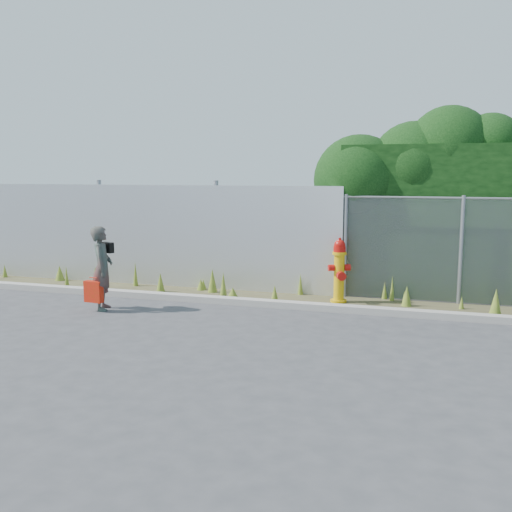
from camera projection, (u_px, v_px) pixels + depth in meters
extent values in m
plane|color=#3B3B3D|center=(248.00, 333.00, 8.82)|extent=(80.00, 80.00, 0.00)
cube|color=gray|center=(278.00, 304.00, 10.51)|extent=(16.00, 0.22, 0.12)
cube|color=#464028|center=(286.00, 300.00, 11.09)|extent=(16.00, 1.20, 0.01)
cone|color=#566E21|center=(201.00, 285.00, 11.95)|extent=(0.18, 0.18, 0.24)
cone|color=#566E21|center=(5.00, 271.00, 13.41)|extent=(0.12, 0.12, 0.31)
cone|color=#566E21|center=(300.00, 285.00, 11.49)|extent=(0.11, 0.11, 0.45)
cone|color=#566E21|center=(212.00, 281.00, 11.72)|extent=(0.20, 0.20, 0.50)
cone|color=#566E21|center=(496.00, 303.00, 9.73)|extent=(0.22, 0.22, 0.50)
cone|color=#566E21|center=(233.00, 293.00, 11.25)|extent=(0.23, 0.23, 0.21)
cone|color=#566E21|center=(203.00, 285.00, 12.04)|extent=(0.14, 0.14, 0.23)
cone|color=#566E21|center=(404.00, 298.00, 10.68)|extent=(0.09, 0.09, 0.26)
cone|color=#566E21|center=(135.00, 275.00, 12.36)|extent=(0.11, 0.11, 0.54)
cone|color=#566E21|center=(407.00, 297.00, 10.51)|extent=(0.19, 0.19, 0.39)
cone|color=#566E21|center=(160.00, 283.00, 11.76)|extent=(0.18, 0.18, 0.41)
cone|color=#566E21|center=(96.00, 278.00, 12.07)|extent=(0.20, 0.20, 0.48)
cone|color=#566E21|center=(223.00, 286.00, 11.07)|extent=(0.16, 0.16, 0.54)
cone|color=#566E21|center=(392.00, 289.00, 10.94)|extent=(0.09, 0.09, 0.49)
cone|color=#566E21|center=(385.00, 291.00, 11.10)|extent=(0.11, 0.11, 0.36)
cone|color=#566E21|center=(462.00, 303.00, 10.30)|extent=(0.10, 0.10, 0.24)
cone|color=#566E21|center=(60.00, 274.00, 13.00)|extent=(0.23, 0.23, 0.35)
cone|color=#566E21|center=(275.00, 294.00, 10.93)|extent=(0.15, 0.15, 0.32)
cone|color=#566E21|center=(67.00, 277.00, 12.18)|extent=(0.11, 0.11, 0.48)
cube|color=silver|center=(148.00, 236.00, 12.43)|extent=(8.50, 0.08, 2.20)
cylinder|color=gray|center=(101.00, 231.00, 12.90)|extent=(0.10, 0.10, 2.30)
cylinder|color=gray|center=(216.00, 235.00, 12.09)|extent=(0.10, 0.10, 2.30)
cylinder|color=gray|center=(334.00, 239.00, 11.37)|extent=(0.10, 0.10, 2.30)
cylinder|color=gray|center=(345.00, 246.00, 11.21)|extent=(0.07, 0.07, 2.05)
cylinder|color=gray|center=(461.00, 251.00, 10.59)|extent=(0.07, 0.07, 2.05)
sphere|color=black|center=(359.00, 180.00, 11.80)|extent=(1.87, 1.87, 1.87)
sphere|color=black|center=(414.00, 167.00, 11.63)|extent=(1.85, 1.85, 1.85)
sphere|color=black|center=(449.00, 149.00, 11.36)|extent=(1.70, 1.70, 1.70)
sphere|color=black|center=(490.00, 146.00, 11.13)|extent=(1.27, 1.27, 1.27)
cylinder|color=#DDAB0B|center=(338.00, 301.00, 10.86)|extent=(0.31, 0.31, 0.07)
cylinder|color=#DDAB0B|center=(339.00, 279.00, 10.79)|extent=(0.20, 0.20, 0.94)
cylinder|color=#DDAB0B|center=(339.00, 253.00, 10.72)|extent=(0.26, 0.26, 0.06)
cylinder|color=#B20F0A|center=(340.00, 249.00, 10.71)|extent=(0.23, 0.23, 0.11)
sphere|color=#B20F0A|center=(340.00, 245.00, 10.70)|extent=(0.21, 0.21, 0.21)
cylinder|color=#B20F0A|center=(340.00, 239.00, 10.68)|extent=(0.06, 0.06, 0.06)
cylinder|color=#B20F0A|center=(331.00, 267.00, 10.81)|extent=(0.11, 0.12, 0.12)
cylinder|color=#B20F0A|center=(347.00, 268.00, 10.72)|extent=(0.11, 0.12, 0.12)
cylinder|color=#B20F0A|center=(338.00, 276.00, 10.63)|extent=(0.17, 0.13, 0.17)
imported|color=#0E5D4F|center=(102.00, 268.00, 10.24)|extent=(0.54, 0.65, 1.52)
cube|color=#9D2809|center=(94.00, 292.00, 10.14)|extent=(0.34, 0.13, 0.38)
cylinder|color=#9D2809|center=(93.00, 278.00, 10.10)|extent=(0.16, 0.01, 0.01)
cube|color=black|center=(107.00, 247.00, 10.35)|extent=(0.25, 0.11, 0.19)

